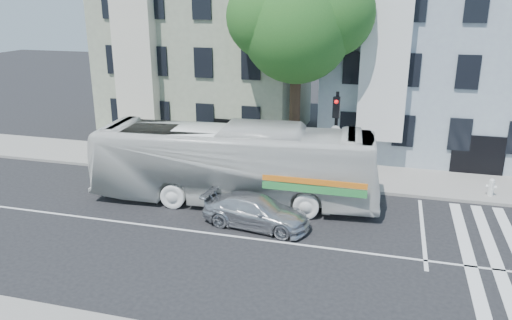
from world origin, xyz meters
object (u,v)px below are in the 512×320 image
at_px(traffic_signal, 336,128).
at_px(bus, 234,164).
at_px(fire_hydrant, 491,187).
at_px(sedan, 256,211).

bearing_deg(traffic_signal, bus, -146.48).
distance_m(bus, fire_hydrant, 11.93).
distance_m(bus, traffic_signal, 5.10).
bearing_deg(traffic_signal, sedan, -115.57).
bearing_deg(bus, sedan, -148.75).
height_order(bus, traffic_signal, traffic_signal).
bearing_deg(sedan, bus, 43.64).
bearing_deg(fire_hydrant, sedan, -149.65).
distance_m(sedan, traffic_signal, 6.04).
height_order(sedan, fire_hydrant, sedan).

